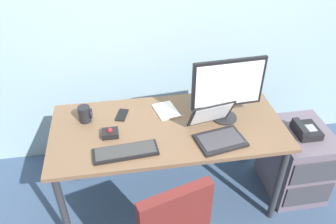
# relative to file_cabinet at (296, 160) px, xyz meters

# --- Properties ---
(ground_plane) EXTENTS (8.00, 8.00, 0.00)m
(ground_plane) POSITION_rel_file_cabinet_xyz_m (-1.04, 0.05, -0.29)
(ground_plane) COLOR #364A67
(desk) EXTENTS (1.63, 0.76, 0.74)m
(desk) POSITION_rel_file_cabinet_xyz_m (-1.04, 0.05, 0.37)
(desk) COLOR brown
(desk) RESTS_ON ground
(file_cabinet) EXTENTS (0.42, 0.53, 0.59)m
(file_cabinet) POSITION_rel_file_cabinet_xyz_m (0.00, 0.00, 0.00)
(file_cabinet) COLOR #605460
(file_cabinet) RESTS_ON ground
(desk_phone) EXTENTS (0.17, 0.20, 0.09)m
(desk_phone) POSITION_rel_file_cabinet_xyz_m (-0.01, -0.02, 0.33)
(desk_phone) COLOR black
(desk_phone) RESTS_ON file_cabinet
(monitor_main) EXTENTS (0.51, 0.18, 0.47)m
(monitor_main) POSITION_rel_file_cabinet_xyz_m (-0.62, 0.08, 0.71)
(monitor_main) COLOR #262628
(monitor_main) RESTS_ON desk
(keyboard) EXTENTS (0.42, 0.17, 0.03)m
(keyboard) POSITION_rel_file_cabinet_xyz_m (-1.35, -0.18, 0.46)
(keyboard) COLOR black
(keyboard) RESTS_ON desk
(laptop) EXTENTS (0.37, 0.37, 0.22)m
(laptop) POSITION_rel_file_cabinet_xyz_m (-0.73, -0.11, 0.50)
(laptop) COLOR black
(laptop) RESTS_ON desk
(trackball_mouse) EXTENTS (0.11, 0.09, 0.07)m
(trackball_mouse) POSITION_rel_file_cabinet_xyz_m (-1.44, 0.01, 0.47)
(trackball_mouse) COLOR black
(trackball_mouse) RESTS_ON desk
(coffee_mug) EXTENTS (0.10, 0.09, 0.12)m
(coffee_mug) POSITION_rel_file_cabinet_xyz_m (-1.61, 0.20, 0.51)
(coffee_mug) COLOR black
(coffee_mug) RESTS_ON desk
(paper_notepad) EXTENTS (0.19, 0.24, 0.01)m
(paper_notepad) POSITION_rel_file_cabinet_xyz_m (-1.02, 0.23, 0.45)
(paper_notepad) COLOR white
(paper_notepad) RESTS_ON desk
(cell_phone) EXTENTS (0.11, 0.16, 0.01)m
(cell_phone) POSITION_rel_file_cabinet_xyz_m (-1.35, 0.23, 0.45)
(cell_phone) COLOR black
(cell_phone) RESTS_ON desk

